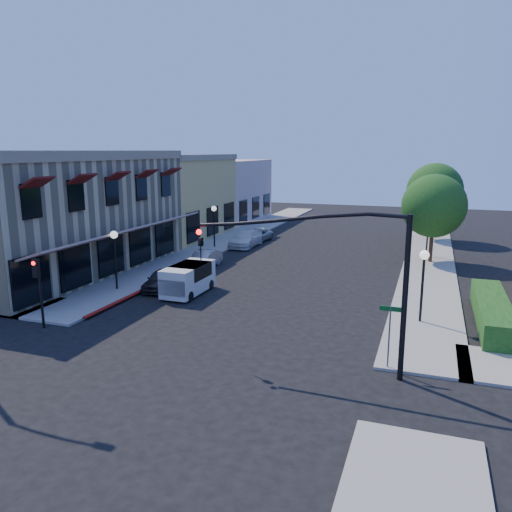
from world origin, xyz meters
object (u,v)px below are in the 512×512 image
(street_tree_a, at_px, (434,206))
(street_tree_b, at_px, (435,191))
(secondary_signal, at_px, (38,280))
(lamppost_left_far, at_px, (214,216))
(parked_car_d, at_px, (256,236))
(lamppost_right_far, at_px, (428,222))
(lamppost_right_near, at_px, (424,268))
(parked_car_b, at_px, (204,259))
(signal_mast_arm, at_px, (344,265))
(street_name_sign, at_px, (390,327))
(lamppost_left_near, at_px, (114,245))
(white_van, at_px, (188,277))
(parked_car_c, at_px, (246,239))
(parked_car_a, at_px, (161,280))

(street_tree_a, xyz_separation_m, street_tree_b, (0.00, 10.00, 0.35))
(secondary_signal, xyz_separation_m, lamppost_left_far, (-0.50, 20.59, 0.42))
(street_tree_a, distance_m, parked_car_d, 15.92)
(street_tree_a, height_order, lamppost_right_far, street_tree_a)
(street_tree_a, relative_size, lamppost_right_near, 1.82)
(parked_car_b, bearing_deg, lamppost_right_far, 32.84)
(signal_mast_arm, distance_m, street_name_sign, 2.98)
(secondary_signal, bearing_deg, lamppost_left_near, 94.34)
(signal_mast_arm, height_order, lamppost_right_far, signal_mast_arm)
(street_tree_a, distance_m, white_van, 18.83)
(signal_mast_arm, height_order, secondary_signal, signal_mast_arm)
(street_tree_a, height_order, parked_car_c, street_tree_a)
(street_tree_b, bearing_deg, secondary_signal, -118.77)
(street_name_sign, bearing_deg, white_van, 150.70)
(signal_mast_arm, relative_size, lamppost_right_far, 2.24)
(signal_mast_arm, bearing_deg, white_van, 144.15)
(lamppost_right_far, xyz_separation_m, parked_car_b, (-14.70, -8.93, -2.13))
(secondary_signal, relative_size, parked_car_c, 0.70)
(lamppost_left_far, xyz_separation_m, lamppost_right_far, (17.00, 2.00, 0.00))
(lamppost_right_near, distance_m, white_van, 12.86)
(parked_car_d, bearing_deg, signal_mast_arm, -56.84)
(parked_car_b, bearing_deg, street_name_sign, -41.65)
(secondary_signal, height_order, parked_car_a, secondary_signal)
(street_tree_a, distance_m, street_tree_b, 10.01)
(street_name_sign, distance_m, lamppost_right_near, 5.98)
(street_tree_b, xyz_separation_m, white_van, (-13.02, -23.22, -3.56))
(parked_car_a, bearing_deg, parked_car_c, 83.12)
(street_tree_a, height_order, lamppost_left_near, street_tree_a)
(street_tree_b, bearing_deg, parked_car_d, -158.16)
(lamppost_left_near, bearing_deg, parked_car_b, 71.97)
(street_tree_b, relative_size, parked_car_a, 2.03)
(lamppost_right_near, relative_size, lamppost_right_far, 1.00)
(street_tree_a, bearing_deg, parked_car_a, -139.49)
(lamppost_right_far, distance_m, parked_car_c, 14.85)
(white_van, bearing_deg, lamppost_left_near, -169.69)
(parked_car_b, bearing_deg, lamppost_right_near, -24.13)
(street_name_sign, bearing_deg, lamppost_right_near, 80.22)
(lamppost_left_far, bearing_deg, street_name_sign, -51.06)
(parked_car_a, bearing_deg, secondary_signal, -109.91)
(street_tree_b, relative_size, lamppost_left_near, 1.97)
(secondary_signal, distance_m, parked_car_b, 13.88)
(signal_mast_arm, distance_m, parked_car_c, 25.34)
(secondary_signal, relative_size, parked_car_d, 0.83)
(signal_mast_arm, height_order, lamppost_right_near, signal_mast_arm)
(lamppost_left_near, bearing_deg, secondary_signal, -85.66)
(parked_car_d, bearing_deg, secondary_signal, -87.24)
(secondary_signal, xyz_separation_m, parked_car_d, (1.83, 24.59, -1.76))
(signal_mast_arm, xyz_separation_m, parked_car_c, (-12.06, 22.03, -3.40))
(lamppost_right_near, bearing_deg, street_name_sign, -99.78)
(street_tree_a, relative_size, secondary_signal, 1.95)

